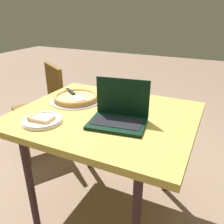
{
  "coord_description": "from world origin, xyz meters",
  "views": [
    {
      "loc": [
        0.6,
        -1.15,
        1.33
      ],
      "look_at": [
        0.05,
        -0.01,
        0.76
      ],
      "focal_mm": 37.39,
      "sensor_mm": 36.0,
      "label": 1
    }
  ],
  "objects_px": {
    "laptop": "(119,114)",
    "chair_near": "(45,104)",
    "dining_table": "(105,123)",
    "pizza_tray": "(76,98)",
    "table_knife": "(128,101)",
    "pizza_plate": "(42,120)"
  },
  "relations": [
    {
      "from": "laptop",
      "to": "table_knife",
      "type": "height_order",
      "value": "laptop"
    },
    {
      "from": "laptop",
      "to": "pizza_plate",
      "type": "height_order",
      "value": "laptop"
    },
    {
      "from": "pizza_plate",
      "to": "chair_near",
      "type": "distance_m",
      "value": 0.96
    },
    {
      "from": "laptop",
      "to": "pizza_tray",
      "type": "distance_m",
      "value": 0.45
    },
    {
      "from": "pizza_plate",
      "to": "dining_table",
      "type": "bearing_deg",
      "value": 44.48
    },
    {
      "from": "laptop",
      "to": "chair_near",
      "type": "relative_size",
      "value": 0.39
    },
    {
      "from": "laptop",
      "to": "pizza_tray",
      "type": "xyz_separation_m",
      "value": [
        -0.41,
        0.18,
        -0.03
      ]
    },
    {
      "from": "laptop",
      "to": "chair_near",
      "type": "bearing_deg",
      "value": 152.98
    },
    {
      "from": "chair_near",
      "to": "pizza_plate",
      "type": "bearing_deg",
      "value": -48.7
    },
    {
      "from": "dining_table",
      "to": "chair_near",
      "type": "bearing_deg",
      "value": 153.54
    },
    {
      "from": "pizza_tray",
      "to": "table_knife",
      "type": "bearing_deg",
      "value": 21.86
    },
    {
      "from": "pizza_tray",
      "to": "chair_near",
      "type": "xyz_separation_m",
      "value": [
        -0.59,
        0.32,
        -0.27
      ]
    },
    {
      "from": "dining_table",
      "to": "laptop",
      "type": "height_order",
      "value": "laptop"
    },
    {
      "from": "table_knife",
      "to": "chair_near",
      "type": "xyz_separation_m",
      "value": [
        -0.92,
        0.19,
        -0.26
      ]
    },
    {
      "from": "dining_table",
      "to": "pizza_tray",
      "type": "relative_size",
      "value": 3.02
    },
    {
      "from": "pizza_plate",
      "to": "chair_near",
      "type": "xyz_separation_m",
      "value": [
        -0.61,
        0.69,
        -0.26
      ]
    },
    {
      "from": "dining_table",
      "to": "chair_near",
      "type": "height_order",
      "value": "chair_near"
    },
    {
      "from": "pizza_plate",
      "to": "table_knife",
      "type": "distance_m",
      "value": 0.59
    },
    {
      "from": "dining_table",
      "to": "chair_near",
      "type": "distance_m",
      "value": 0.99
    },
    {
      "from": "chair_near",
      "to": "table_knife",
      "type": "bearing_deg",
      "value": -11.69
    },
    {
      "from": "laptop",
      "to": "table_knife",
      "type": "bearing_deg",
      "value": 103.34
    },
    {
      "from": "pizza_tray",
      "to": "table_knife",
      "type": "distance_m",
      "value": 0.36
    }
  ]
}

